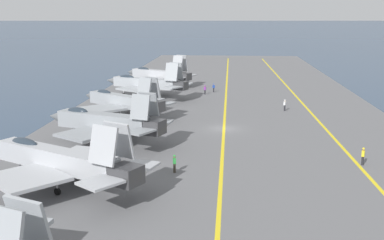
% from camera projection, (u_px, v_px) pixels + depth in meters
% --- Properties ---
extents(ground_plane, '(2000.00, 2000.00, 0.00)m').
position_uv_depth(ground_plane, '(224.00, 132.00, 61.95)').
color(ground_plane, '#2D425B').
extents(carrier_deck, '(219.91, 47.44, 0.40)m').
position_uv_depth(carrier_deck, '(224.00, 130.00, 61.91)').
color(carrier_deck, slate).
rests_on(carrier_deck, ground).
extents(deck_stripe_foul_line, '(197.89, 4.29, 0.01)m').
position_uv_depth(deck_stripe_foul_line, '(327.00, 131.00, 60.86)').
color(deck_stripe_foul_line, yellow).
rests_on(deck_stripe_foul_line, carrier_deck).
extents(deck_stripe_centerline, '(197.92, 0.36, 0.01)m').
position_uv_depth(deck_stripe_centerline, '(224.00, 129.00, 61.87)').
color(deck_stripe_centerline, yellow).
rests_on(deck_stripe_centerline, carrier_deck).
extents(parked_jet_second, '(13.08, 17.04, 6.33)m').
position_uv_depth(parked_jet_second, '(59.00, 160.00, 40.22)').
color(parked_jet_second, '#A8AAAF').
rests_on(parked_jet_second, carrier_deck).
extents(parked_jet_third, '(12.87, 15.28, 6.22)m').
position_uv_depth(parked_jet_third, '(105.00, 122.00, 53.82)').
color(parked_jet_third, gray).
rests_on(parked_jet_third, carrier_deck).
extents(parked_jet_fourth, '(13.70, 14.97, 6.15)m').
position_uv_depth(parked_jet_fourth, '(122.00, 101.00, 68.40)').
color(parked_jet_fourth, '#93999E').
rests_on(parked_jet_fourth, carrier_deck).
extents(parked_jet_fifth, '(12.13, 16.24, 6.47)m').
position_uv_depth(parked_jet_fifth, '(147.00, 83.00, 83.36)').
color(parked_jet_fifth, '#9EA3A8').
rests_on(parked_jet_fifth, carrier_deck).
extents(parked_jet_sixth, '(13.62, 15.57, 6.46)m').
position_uv_depth(parked_jet_sixth, '(159.00, 74.00, 98.16)').
color(parked_jet_sixth, '#A8AAAF').
rests_on(parked_jet_sixth, carrier_deck).
extents(crew_purple_vest, '(0.32, 0.42, 1.69)m').
position_uv_depth(crew_purple_vest, '(205.00, 89.00, 87.86)').
color(crew_purple_vest, '#232328').
rests_on(crew_purple_vest, carrier_deck).
extents(crew_white_vest, '(0.46, 0.42, 1.75)m').
position_uv_depth(crew_white_vest, '(285.00, 105.00, 72.99)').
color(crew_white_vest, '#232328').
rests_on(crew_white_vest, carrier_deck).
extents(crew_yellow_vest, '(0.45, 0.38, 1.78)m').
position_uv_depth(crew_yellow_vest, '(363.00, 155.00, 46.80)').
color(crew_yellow_vest, '#232328').
rests_on(crew_yellow_vest, carrier_deck).
extents(crew_green_vest, '(0.42, 0.33, 1.73)m').
position_uv_depth(crew_green_vest, '(174.00, 163.00, 44.59)').
color(crew_green_vest, '#383328').
rests_on(crew_green_vest, carrier_deck).
extents(crew_blue_vest, '(0.42, 0.46, 1.65)m').
position_uv_depth(crew_blue_vest, '(214.00, 87.00, 90.36)').
color(crew_blue_vest, '#232328').
rests_on(crew_blue_vest, carrier_deck).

